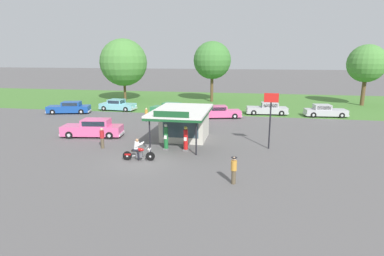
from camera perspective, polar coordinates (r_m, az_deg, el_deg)
ground_plane at (r=22.66m, az=-8.44°, el=-5.79°), size 300.00×300.00×0.00m
grass_verge_strip at (r=51.27m, az=2.41°, el=4.88°), size 120.00×24.00×0.01m
service_station_kiosk at (r=27.46m, az=-1.42°, el=1.24°), size 4.46×7.02×3.30m
gas_pump_nearside at (r=24.78m, az=-4.71°, el=-1.76°), size 0.44×0.44×2.06m
gas_pump_offside at (r=24.44m, az=-1.14°, el=-2.09°), size 0.44×0.44×1.93m
motorcycle_with_rider at (r=22.53m, az=-9.69°, el=-4.19°), size 2.28×0.70×1.58m
featured_classic_sedan at (r=30.03m, az=-17.40°, el=-0.09°), size 5.68×2.51×1.62m
parked_car_second_row_spare at (r=40.59m, az=13.43°, el=3.35°), size 5.24×2.16×1.51m
parked_car_back_row_left at (r=39.31m, az=-3.79°, el=3.37°), size 5.45×2.79×1.50m
parked_car_back_row_centre_left at (r=37.45m, az=4.85°, el=2.83°), size 5.49×3.07×1.45m
parked_car_back_row_centre at (r=43.69m, az=-13.26°, el=4.01°), size 4.97×2.28×1.47m
parked_car_back_row_far_right at (r=43.20m, az=-21.24°, el=3.40°), size 5.58×3.06×1.49m
parked_car_back_row_centre_right at (r=41.28m, az=22.82°, el=2.81°), size 5.11×2.19×1.46m
bystander_standing_back_lot at (r=18.37m, az=7.54°, el=-7.43°), size 0.35×0.35×1.62m
bystander_leaning_by_kiosk at (r=26.03m, az=-15.90°, el=-1.66°), size 0.34×0.34×1.66m
bystander_chatting_near_pumps at (r=35.63m, az=-8.22°, el=2.44°), size 0.34×0.34×1.52m
tree_oak_centre at (r=50.30m, az=3.67°, el=12.07°), size 5.81×5.81×9.36m
tree_oak_distant_spare at (r=52.51m, az=28.96°, el=10.02°), size 5.38×5.38×8.77m
tree_oak_far_left at (r=52.65m, az=-12.07°, el=11.29°), size 7.44×7.44×9.82m
roadside_pole_sign at (r=25.22m, az=13.99°, el=3.01°), size 1.10×0.12×4.41m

